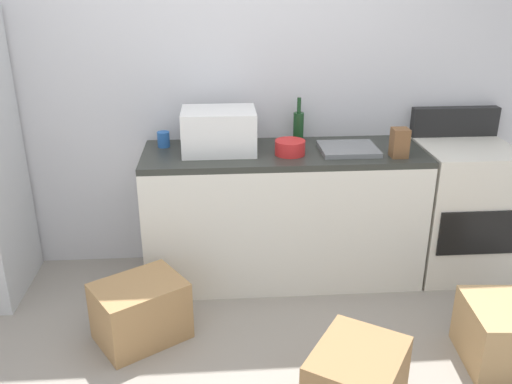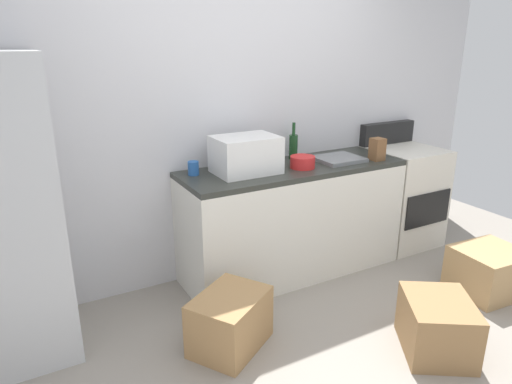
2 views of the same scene
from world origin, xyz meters
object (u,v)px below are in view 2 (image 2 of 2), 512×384
object	(u,v)px
microwave	(246,155)
mixing_bowl	(303,162)
wine_bottle	(293,146)
cardboard_box_small	(489,271)
coffee_mug	(193,168)
stove_oven	(402,194)
knife_block	(377,149)
cardboard_box_large	(230,321)
cardboard_box_medium	(437,326)

from	to	relation	value
microwave	mixing_bowl	size ratio (longest dim) A/B	2.42
wine_bottle	cardboard_box_small	xyz separation A→B (m)	(0.99, -1.20, -0.84)
wine_bottle	mixing_bowl	bearing A→B (deg)	-108.69
coffee_mug	cardboard_box_small	xyz separation A→B (m)	(1.89, -1.16, -0.78)
microwave	cardboard_box_small	bearing A→B (deg)	-34.06
stove_oven	microwave	distance (m)	1.73
knife_block	cardboard_box_large	xyz separation A→B (m)	(-1.58, -0.49, -0.81)
cardboard_box_large	cardboard_box_small	world-z (taller)	cardboard_box_large
microwave	stove_oven	bearing A→B (deg)	-0.46
coffee_mug	cardboard_box_medium	world-z (taller)	coffee_mug
mixing_bowl	cardboard_box_large	size ratio (longest dim) A/B	0.40
mixing_bowl	cardboard_box_small	distance (m)	1.63
cardboard_box_medium	stove_oven	bearing A→B (deg)	52.20
knife_block	cardboard_box_large	world-z (taller)	knife_block
coffee_mug	cardboard_box_large	distance (m)	1.12
wine_bottle	cardboard_box_large	xyz separation A→B (m)	(-1.00, -0.85, -0.83)
cardboard_box_medium	wine_bottle	bearing A→B (deg)	93.12
wine_bottle	cardboard_box_large	bearing A→B (deg)	-139.78
knife_block	stove_oven	bearing A→B (deg)	18.55
coffee_mug	mixing_bowl	world-z (taller)	coffee_mug
cardboard_box_large	cardboard_box_medium	world-z (taller)	cardboard_box_large
mixing_bowl	knife_block	bearing A→B (deg)	-8.22
cardboard_box_small	stove_oven	bearing A→B (deg)	84.02
microwave	cardboard_box_large	bearing A→B (deg)	-124.97
stove_oven	cardboard_box_medium	distance (m)	1.69
microwave	coffee_mug	xyz separation A→B (m)	(-0.36, 0.13, -0.09)
knife_block	mixing_bowl	bearing A→B (deg)	171.78
coffee_mug	cardboard_box_medium	xyz separation A→B (m)	(0.97, -1.45, -0.78)
mixing_bowl	cardboard_box_large	xyz separation A→B (m)	(-0.91, -0.58, -0.77)
wine_bottle	cardboard_box_small	distance (m)	1.77
stove_oven	cardboard_box_large	bearing A→B (deg)	-162.52
mixing_bowl	cardboard_box_small	world-z (taller)	mixing_bowl
microwave	cardboard_box_small	size ratio (longest dim) A/B	0.95
stove_oven	coffee_mug	size ratio (longest dim) A/B	11.00
cardboard_box_large	wine_bottle	bearing A→B (deg)	40.22
stove_oven	mixing_bowl	world-z (taller)	stove_oven
coffee_mug	cardboard_box_medium	distance (m)	1.91
knife_block	cardboard_box_medium	xyz separation A→B (m)	(-0.49, -1.14, -0.82)
cardboard_box_small	knife_block	bearing A→B (deg)	116.60
cardboard_box_medium	coffee_mug	bearing A→B (deg)	123.82
stove_oven	wine_bottle	bearing A→B (deg)	170.40
microwave	cardboard_box_large	xyz separation A→B (m)	(-0.47, -0.68, -0.86)
coffee_mug	mixing_bowl	xyz separation A→B (m)	(0.80, -0.22, -0.00)
wine_bottle	cardboard_box_medium	distance (m)	1.72
coffee_mug	cardboard_box_small	bearing A→B (deg)	-31.54
knife_block	cardboard_box_large	bearing A→B (deg)	-162.88
cardboard_box_small	microwave	bearing A→B (deg)	145.94
microwave	cardboard_box_large	size ratio (longest dim) A/B	0.96
stove_oven	mixing_bowl	xyz separation A→B (m)	(-1.19, -0.08, 0.48)
stove_oven	microwave	bearing A→B (deg)	179.54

